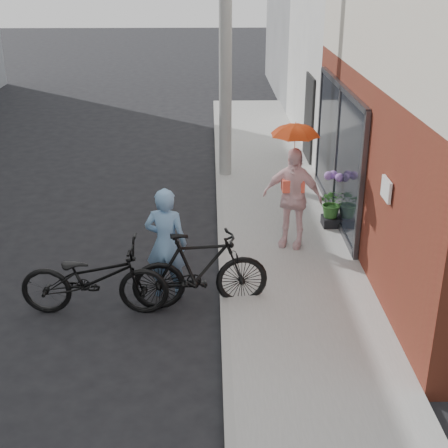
{
  "coord_description": "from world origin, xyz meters",
  "views": [
    {
      "loc": [
        0.76,
        -7.76,
        4.73
      ],
      "look_at": [
        0.95,
        0.72,
        1.1
      ],
      "focal_mm": 50.0,
      "sensor_mm": 36.0,
      "label": 1
    }
  ],
  "objects_px": {
    "officer": "(166,244)",
    "kimono_woman": "(292,198)",
    "utility_pole": "(225,21)",
    "bike_right": "(200,270)",
    "bike_left": "(94,278)",
    "planter": "(331,221)"
  },
  "relations": [
    {
      "from": "officer",
      "to": "bike_left",
      "type": "xyz_separation_m",
      "value": [
        -1.0,
        -0.47,
        -0.31
      ]
    },
    {
      "from": "officer",
      "to": "bike_right",
      "type": "xyz_separation_m",
      "value": [
        0.5,
        -0.34,
        -0.27
      ]
    },
    {
      "from": "utility_pole",
      "to": "planter",
      "type": "xyz_separation_m",
      "value": [
        1.9,
        -3.11,
        -3.29
      ]
    },
    {
      "from": "officer",
      "to": "planter",
      "type": "relative_size",
      "value": 5.17
    },
    {
      "from": "utility_pole",
      "to": "planter",
      "type": "distance_m",
      "value": 4.91
    },
    {
      "from": "officer",
      "to": "kimono_woman",
      "type": "height_order",
      "value": "kimono_woman"
    },
    {
      "from": "utility_pole",
      "to": "bike_right",
      "type": "height_order",
      "value": "utility_pole"
    },
    {
      "from": "officer",
      "to": "bike_right",
      "type": "distance_m",
      "value": 0.66
    },
    {
      "from": "utility_pole",
      "to": "bike_left",
      "type": "relative_size",
      "value": 3.33
    },
    {
      "from": "kimono_woman",
      "to": "planter",
      "type": "relative_size",
      "value": 5.22
    },
    {
      "from": "utility_pole",
      "to": "officer",
      "type": "xyz_separation_m",
      "value": [
        -1.0,
        -5.44,
        -2.64
      ]
    },
    {
      "from": "utility_pole",
      "to": "kimono_woman",
      "type": "xyz_separation_m",
      "value": [
        1.04,
        -3.92,
        -2.51
      ]
    },
    {
      "from": "bike_left",
      "to": "planter",
      "type": "distance_m",
      "value": 4.82
    },
    {
      "from": "officer",
      "to": "bike_left",
      "type": "bearing_deg",
      "value": 35.95
    },
    {
      "from": "utility_pole",
      "to": "kimono_woman",
      "type": "distance_m",
      "value": 4.77
    },
    {
      "from": "planter",
      "to": "bike_right",
      "type": "bearing_deg",
      "value": -131.95
    },
    {
      "from": "bike_right",
      "to": "kimono_woman",
      "type": "relative_size",
      "value": 1.13
    },
    {
      "from": "officer",
      "to": "bike_right",
      "type": "relative_size",
      "value": 0.87
    },
    {
      "from": "kimono_woman",
      "to": "planter",
      "type": "bearing_deg",
      "value": 64.91
    },
    {
      "from": "officer",
      "to": "planter",
      "type": "height_order",
      "value": "officer"
    },
    {
      "from": "planter",
      "to": "bike_left",
      "type": "bearing_deg",
      "value": -144.33
    },
    {
      "from": "bike_right",
      "to": "planter",
      "type": "bearing_deg",
      "value": -48.95
    }
  ]
}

